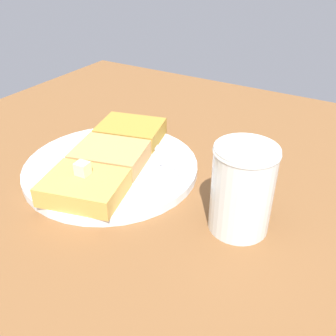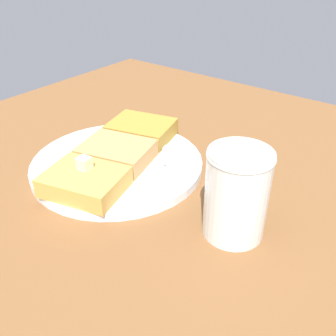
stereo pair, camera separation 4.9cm
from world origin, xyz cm
name	(u,v)px [view 1 (the left image)]	position (x,y,z in cm)	size (l,w,h in cm)	color
table_surface	(152,198)	(0.00, 0.00, 1.09)	(96.27, 96.27, 2.18)	brown
plate	(111,167)	(1.42, 8.23, 2.94)	(26.19, 26.19, 1.33)	white
toast_slice_left	(84,187)	(-6.87, 6.06, 4.87)	(8.14, 10.28, 2.71)	gold
toast_slice_middle	(110,156)	(1.42, 8.23, 4.87)	(8.14, 10.28, 2.71)	tan
toast_slice_right	(131,131)	(9.70, 10.41, 4.87)	(8.14, 10.28, 2.71)	#B28631
butter_pat_primary	(82,169)	(-6.02, 6.72, 7.09)	(1.73, 1.56, 1.73)	beige
fork	(160,154)	(7.41, 3.20, 3.69)	(11.65, 12.96, 0.36)	silver
syrup_jar	(242,193)	(-0.71, -13.15, 7.20)	(7.53, 7.53, 11.06)	#421A0B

